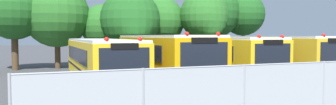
{
  "coord_description": "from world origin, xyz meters",
  "views": [
    {
      "loc": [
        -8.01,
        -16.92,
        2.55
      ],
      "look_at": [
        -1.39,
        0.0,
        1.6
      ],
      "focal_mm": 34.02,
      "sensor_mm": 36.0,
      "label": 1
    }
  ],
  "objects_px": {
    "school_bus_2": "(218,55)",
    "tree_5": "(204,15)",
    "tree_2": "(105,27)",
    "tree_7": "(242,14)",
    "tree_6": "(213,12)",
    "tree_0": "(13,11)",
    "tree_4": "(159,20)",
    "school_bus_3": "(262,53)",
    "tree_3": "(128,19)",
    "school_bus_0": "(101,59)",
    "school_bus_1": "(161,56)",
    "tree_1": "(55,15)"
  },
  "relations": [
    {
      "from": "school_bus_2",
      "to": "tree_5",
      "type": "xyz_separation_m",
      "value": [
        2.92,
        7.34,
        2.95
      ]
    },
    {
      "from": "tree_2",
      "to": "tree_7",
      "type": "relative_size",
      "value": 0.77
    },
    {
      "from": "tree_6",
      "to": "tree_0",
      "type": "bearing_deg",
      "value": 178.96
    },
    {
      "from": "tree_4",
      "to": "school_bus_3",
      "type": "bearing_deg",
      "value": -66.46
    },
    {
      "from": "tree_3",
      "to": "school_bus_0",
      "type": "bearing_deg",
      "value": -114.11
    },
    {
      "from": "tree_2",
      "to": "tree_5",
      "type": "xyz_separation_m",
      "value": [
        8.13,
        -1.86,
        1.03
      ]
    },
    {
      "from": "school_bus_0",
      "to": "school_bus_3",
      "type": "xyz_separation_m",
      "value": [
        10.59,
        0.44,
        0.08
      ]
    },
    {
      "from": "tree_3",
      "to": "tree_7",
      "type": "relative_size",
      "value": 0.93
    },
    {
      "from": "tree_2",
      "to": "school_bus_0",
      "type": "bearing_deg",
      "value": -101.5
    },
    {
      "from": "tree_2",
      "to": "tree_3",
      "type": "relative_size",
      "value": 0.83
    },
    {
      "from": "tree_3",
      "to": "tree_5",
      "type": "height_order",
      "value": "tree_5"
    },
    {
      "from": "tree_2",
      "to": "tree_4",
      "type": "height_order",
      "value": "tree_4"
    },
    {
      "from": "tree_3",
      "to": "tree_7",
      "type": "height_order",
      "value": "tree_7"
    },
    {
      "from": "school_bus_3",
      "to": "school_bus_0",
      "type": "bearing_deg",
      "value": 2.1
    },
    {
      "from": "school_bus_3",
      "to": "school_bus_1",
      "type": "bearing_deg",
      "value": 2.43
    },
    {
      "from": "tree_7",
      "to": "tree_6",
      "type": "bearing_deg",
      "value": 176.52
    },
    {
      "from": "school_bus_2",
      "to": "tree_1",
      "type": "bearing_deg",
      "value": -45.69
    },
    {
      "from": "tree_4",
      "to": "tree_6",
      "type": "height_order",
      "value": "tree_6"
    },
    {
      "from": "tree_7",
      "to": "school_bus_3",
      "type": "bearing_deg",
      "value": -116.23
    },
    {
      "from": "tree_3",
      "to": "tree_5",
      "type": "distance_m",
      "value": 6.61
    },
    {
      "from": "tree_5",
      "to": "tree_2",
      "type": "bearing_deg",
      "value": 167.13
    },
    {
      "from": "school_bus_3",
      "to": "tree_6",
      "type": "xyz_separation_m",
      "value": [
        1.23,
        8.77,
        3.35
      ]
    },
    {
      "from": "tree_6",
      "to": "tree_7",
      "type": "height_order",
      "value": "tree_6"
    },
    {
      "from": "school_bus_1",
      "to": "tree_1",
      "type": "height_order",
      "value": "tree_1"
    },
    {
      "from": "tree_0",
      "to": "tree_6",
      "type": "xyz_separation_m",
      "value": [
        16.62,
        -0.3,
        0.33
      ]
    },
    {
      "from": "tree_4",
      "to": "tree_6",
      "type": "relative_size",
      "value": 0.83
    },
    {
      "from": "tree_7",
      "to": "tree_0",
      "type": "bearing_deg",
      "value": 178.58
    },
    {
      "from": "school_bus_1",
      "to": "tree_2",
      "type": "distance_m",
      "value": 9.58
    },
    {
      "from": "school_bus_2",
      "to": "school_bus_3",
      "type": "distance_m",
      "value": 3.48
    },
    {
      "from": "tree_1",
      "to": "tree_7",
      "type": "relative_size",
      "value": 1.0
    },
    {
      "from": "school_bus_3",
      "to": "tree_0",
      "type": "relative_size",
      "value": 1.79
    },
    {
      "from": "tree_3",
      "to": "tree_4",
      "type": "distance_m",
      "value": 3.68
    },
    {
      "from": "tree_2",
      "to": "tree_6",
      "type": "relative_size",
      "value": 0.71
    },
    {
      "from": "tree_3",
      "to": "tree_5",
      "type": "bearing_deg",
      "value": -1.44
    },
    {
      "from": "tree_3",
      "to": "tree_6",
      "type": "height_order",
      "value": "tree_6"
    },
    {
      "from": "school_bus_2",
      "to": "tree_7",
      "type": "distance_m",
      "value": 12.17
    },
    {
      "from": "school_bus_0",
      "to": "school_bus_1",
      "type": "relative_size",
      "value": 0.9
    },
    {
      "from": "school_bus_2",
      "to": "tree_3",
      "type": "height_order",
      "value": "tree_3"
    },
    {
      "from": "tree_1",
      "to": "tree_6",
      "type": "height_order",
      "value": "tree_6"
    },
    {
      "from": "school_bus_2",
      "to": "tree_2",
      "type": "distance_m",
      "value": 10.74
    },
    {
      "from": "tree_1",
      "to": "school_bus_3",
      "type": "bearing_deg",
      "value": -36.19
    },
    {
      "from": "tree_0",
      "to": "tree_5",
      "type": "bearing_deg",
      "value": -7.61
    },
    {
      "from": "tree_1",
      "to": "tree_2",
      "type": "height_order",
      "value": "tree_1"
    },
    {
      "from": "tree_3",
      "to": "tree_4",
      "type": "bearing_deg",
      "value": 30.12
    },
    {
      "from": "tree_2",
      "to": "tree_7",
      "type": "distance_m",
      "value": 12.99
    },
    {
      "from": "school_bus_0",
      "to": "tree_1",
      "type": "distance_m",
      "value": 10.19
    },
    {
      "from": "school_bus_3",
      "to": "tree_2",
      "type": "height_order",
      "value": "tree_2"
    },
    {
      "from": "tree_5",
      "to": "tree_7",
      "type": "relative_size",
      "value": 0.96
    },
    {
      "from": "school_bus_0",
      "to": "tree_5",
      "type": "height_order",
      "value": "tree_5"
    },
    {
      "from": "tree_0",
      "to": "school_bus_0",
      "type": "bearing_deg",
      "value": -63.21
    }
  ]
}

